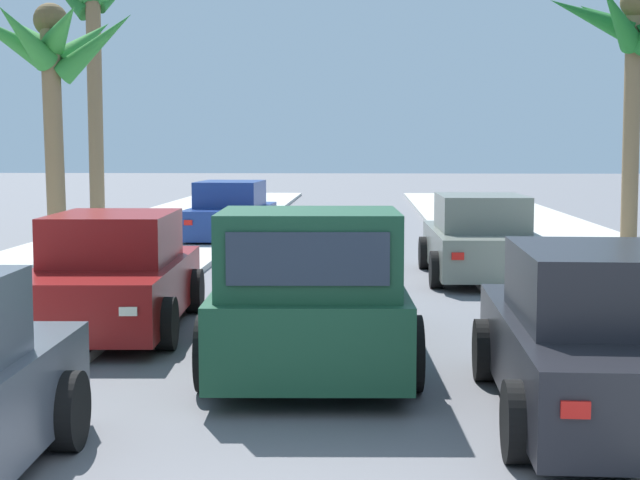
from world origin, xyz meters
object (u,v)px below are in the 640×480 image
Objects in this scene: car_right_near at (480,240)px; car_right_mid at (113,276)px; car_left_mid at (231,214)px; car_left_far at (603,340)px; palm_tree_left_back at (634,36)px; palm_tree_right_fore at (95,10)px; pickup_truck at (311,291)px; palm_tree_left_fore at (51,54)px.

car_right_near is 7.51m from car_right_mid.
car_left_far is at bearing -70.73° from car_left_mid.
palm_tree_right_fore is at bearing 164.32° from palm_tree_left_back.
palm_tree_right_fore reaches higher than car_right_mid.
palm_tree_left_fore is (-6.39, 10.77, 3.67)m from pickup_truck.
palm_tree_left_back reaches higher than palm_tree_left_fore.
car_right_near and car_left_far have the same top height.
palm_tree_left_back is (6.86, 12.43, 4.18)m from pickup_truck.
car_left_mid and car_right_mid have the same top height.
car_right_near is 0.99× the size of car_left_mid.
palm_tree_left_back is (4.14, 5.45, 4.27)m from car_right_near.
palm_tree_right_fore is (-4.20, 14.50, 5.47)m from car_right_mid.
palm_tree_left_back is (13.24, 1.66, 0.51)m from palm_tree_left_fore.
palm_tree_left_back is (9.63, -1.11, 4.27)m from car_left_mid.
pickup_truck is 0.94× the size of palm_tree_left_fore.
car_right_mid is (0.06, -11.75, 0.00)m from car_left_mid.
pickup_truck is 14.79m from palm_tree_left_back.
car_left_far is at bearing -62.45° from palm_tree_right_fore.
car_right_mid is 0.77× the size of palm_tree_left_fore.
palm_tree_right_fore is (-0.53, 5.52, 1.72)m from palm_tree_left_fore.
car_right_mid is 16.06m from palm_tree_right_fore.
car_left_mid is 5.90m from palm_tree_left_fore.
car_right_near and car_left_mid have the same top height.
palm_tree_left_back is at bearing 7.14° from palm_tree_left_fore.
palm_tree_right_fore is 1.24× the size of palm_tree_left_back.
palm_tree_left_fore reaches higher than car_right_mid.
car_right_mid is at bearing -89.70° from car_left_mid.
palm_tree_left_back reaches higher than car_left_mid.
palm_tree_right_fore reaches higher than car_right_near.
pickup_truck is at bearing 141.38° from car_left_far.
car_right_mid is 10.40m from palm_tree_left_fore.
palm_tree_right_fore is (-6.92, 16.29, 5.39)m from pickup_truck.
palm_tree_right_fore is (-9.63, 9.31, 5.47)m from car_right_near.
pickup_truck is at bearing -78.40° from car_left_mid.
car_right_near is (2.71, 6.98, -0.09)m from pickup_truck.
car_right_near is 9.14m from car_left_far.
palm_tree_left_fore reaches higher than car_left_mid.
pickup_truck reaches higher than car_right_mid.
car_left_mid is at bearing 37.52° from palm_tree_left_fore.
pickup_truck is 13.04m from palm_tree_left_fore.
car_left_mid is at bearing 173.43° from palm_tree_left_back.
car_left_far is at bearing -36.08° from car_right_mid.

